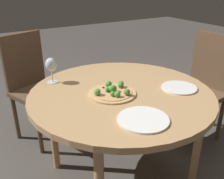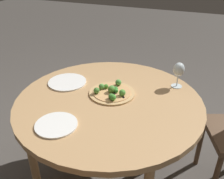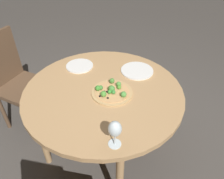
% 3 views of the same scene
% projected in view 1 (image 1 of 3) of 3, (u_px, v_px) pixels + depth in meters
% --- Properties ---
extents(ground_plane, '(12.00, 12.00, 0.00)m').
position_uv_depth(ground_plane, '(120.00, 178.00, 1.85)').
color(ground_plane, '#4C4742').
extents(dining_table, '(1.14, 1.14, 0.71)m').
position_uv_depth(dining_table, '(121.00, 100.00, 1.58)').
color(dining_table, tan).
rests_on(dining_table, ground_plane).
extents(chair, '(0.44, 0.44, 0.94)m').
position_uv_depth(chair, '(202.00, 85.00, 2.14)').
color(chair, brown).
rests_on(chair, ground_plane).
extents(chair_2, '(0.52, 0.52, 0.94)m').
position_uv_depth(chair_2, '(34.00, 84.00, 2.17)').
color(chair_2, brown).
rests_on(chair_2, ground_plane).
extents(pizza, '(0.29, 0.29, 0.06)m').
position_uv_depth(pizza, '(112.00, 92.00, 1.51)').
color(pizza, tan).
rests_on(pizza, dining_table).
extents(wine_glass, '(0.07, 0.07, 0.17)m').
position_uv_depth(wine_glass, '(51.00, 65.00, 1.64)').
color(wine_glass, silver).
rests_on(wine_glass, dining_table).
extents(plate_near, '(0.26, 0.26, 0.01)m').
position_uv_depth(plate_near, '(143.00, 119.00, 1.24)').
color(plate_near, white).
rests_on(plate_near, dining_table).
extents(plate_far, '(0.22, 0.22, 0.01)m').
position_uv_depth(plate_far, '(179.00, 88.00, 1.59)').
color(plate_far, white).
rests_on(plate_far, dining_table).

